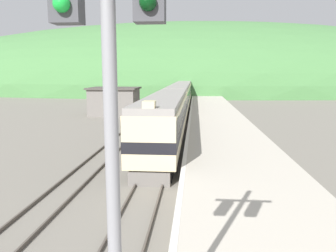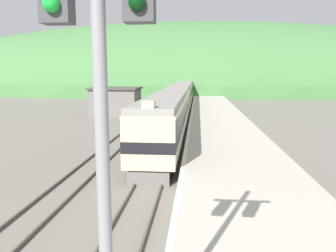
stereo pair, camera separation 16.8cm
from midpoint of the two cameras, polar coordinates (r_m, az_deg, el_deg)
name	(u,v)px [view 2 (the right image)]	position (r m, az deg, el deg)	size (l,w,h in m)	color
track_main	(186,101)	(68.67, 3.15, 4.37)	(1.52, 180.00, 0.16)	#4C443D
track_siding	(166,101)	(68.95, -0.32, 4.41)	(1.52, 180.00, 0.16)	#4C443D
platform	(214,110)	(48.75, 8.08, 2.71)	(6.49, 140.00, 0.89)	#BCB5A5
distant_hills	(191,89)	(121.93, 4.08, 6.47)	(222.96, 100.33, 46.08)	#477A42
station_shed	(116,101)	(47.16, -8.95, 4.33)	(6.85, 5.72, 3.89)	slate
express_train_lead_car	(166,118)	(26.58, -0.15, 1.32)	(2.91, 20.20, 4.50)	black
carriage_second	(180,98)	(47.67, 2.25, 4.83)	(2.90, 20.09, 4.14)	black
carriage_third	(186,91)	(68.59, 3.17, 6.19)	(2.90, 20.09, 4.14)	black
carriage_fourth	(189,86)	(89.53, 3.67, 6.91)	(2.90, 20.09, 4.14)	black
signal_mast_main	(100,95)	(4.52, -10.67, 5.35)	(2.20, 0.42, 8.61)	gray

